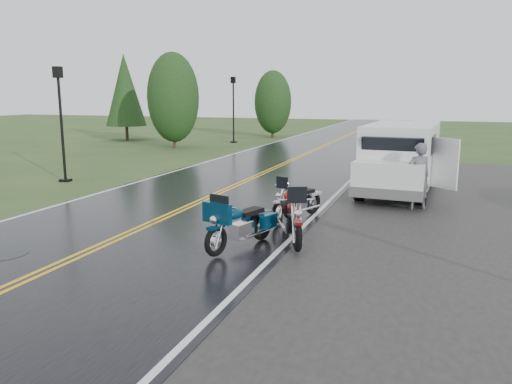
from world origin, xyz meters
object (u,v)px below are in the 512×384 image
(motorcycle_teal, at_px, (216,229))
(lamp_post_near_left, at_px, (61,124))
(lamp_post_far_left, at_px, (233,110))
(motorcycle_red, at_px, (297,223))
(person_at_van, at_px, (418,177))
(van_white, at_px, (361,164))
(motorcycle_silver, at_px, (280,203))

(motorcycle_teal, xyz_separation_m, lamp_post_near_left, (-9.35, 6.58, 1.56))
(lamp_post_far_left, bearing_deg, motorcycle_red, -64.76)
(motorcycle_red, relative_size, lamp_post_far_left, 0.50)
(motorcycle_red, relative_size, person_at_van, 1.19)
(motorcycle_red, xyz_separation_m, person_at_van, (2.20, 5.20, 0.29))
(person_at_van, bearing_deg, lamp_post_far_left, -81.97)
(motorcycle_red, bearing_deg, lamp_post_far_left, 90.89)
(motorcycle_teal, height_order, lamp_post_near_left, lamp_post_near_left)
(motorcycle_teal, xyz_separation_m, person_at_van, (3.68, 6.06, 0.33))
(person_at_van, bearing_deg, motorcycle_red, 38.71)
(van_white, height_order, person_at_van, van_white)
(motorcycle_red, distance_m, lamp_post_far_left, 25.24)
(motorcycle_red, distance_m, motorcycle_teal, 1.71)
(van_white, distance_m, lamp_post_far_left, 20.34)
(van_white, xyz_separation_m, lamp_post_far_left, (-11.21, 16.94, 1.10))
(motorcycle_silver, bearing_deg, motorcycle_red, -42.03)
(motorcycle_silver, distance_m, person_at_van, 4.46)
(lamp_post_near_left, bearing_deg, van_white, 0.67)
(van_white, bearing_deg, motorcycle_teal, -102.92)
(motorcycle_silver, bearing_deg, lamp_post_near_left, -177.84)
(motorcycle_teal, distance_m, lamp_post_far_left, 25.45)
(van_white, height_order, lamp_post_near_left, lamp_post_near_left)
(motorcycle_teal, bearing_deg, motorcycle_red, 47.49)
(motorcycle_red, height_order, van_white, van_white)
(motorcycle_teal, bearing_deg, lamp_post_far_left, 128.77)
(van_white, distance_m, person_at_van, 1.87)
(motorcycle_silver, xyz_separation_m, person_at_van, (3.25, 3.04, 0.37))
(motorcycle_red, distance_m, lamp_post_near_left, 12.34)
(motorcycle_red, relative_size, lamp_post_near_left, 0.52)
(person_at_van, xyz_separation_m, lamp_post_near_left, (-13.03, 0.52, 1.23))
(lamp_post_near_left, bearing_deg, person_at_van, -2.28)
(person_at_van, bearing_deg, motorcycle_silver, 14.72)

